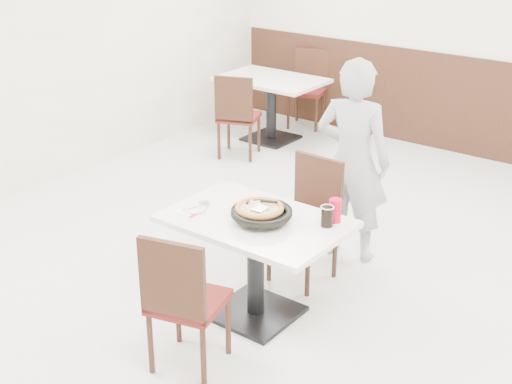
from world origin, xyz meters
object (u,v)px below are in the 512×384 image
Objects in this scene: side_plate at (194,209)px; bg_chair_left_far at (307,90)px; bg_chair_left_near at (239,115)px; chair_near at (189,298)px; red_cup at (335,211)px; bg_table_left at (271,109)px; pizza_pan at (262,216)px; chair_far at (303,223)px; pizza at (259,210)px; diner_person at (353,161)px; main_table at (256,268)px; cola_glass at (327,217)px.

bg_chair_left_far reaches higher than side_plate.
bg_chair_left_near is (-1.70, 2.63, -0.28)m from side_plate.
chair_near is 1.12m from red_cup.
chair_near reaches higher than bg_table_left.
pizza_pan is 3.90m from bg_table_left.
chair_near is 1.31m from chair_far.
pizza_pan is 0.50m from side_plate.
chair_far is 3.84m from bg_chair_left_far.
red_cup is at bearing 26.25° from side_plate.
bg_table_left is at bearing 104.38° from chair_near.
chair_far is 0.69m from pizza.
pizza is at bearing 143.11° from pizza_pan.
side_plate reaches higher than bg_table_left.
pizza_pan is 0.23× the size of diner_person.
pizza_pan is at bearing 70.60° from chair_near.
bg_chair_left_far is at bearing 67.72° from bg_chair_left_near.
diner_person reaches higher than pizza_pan.
bg_chair_left_near is 1.00× the size of bg_chair_left_far.
chair_near is at bearing -78.03° from bg_chair_left_near.
main_table is 1.26× the size of bg_chair_left_far.
bg_chair_left_far is at bearing -54.93° from chair_far.
red_cup is 0.17× the size of bg_chair_left_far.
bg_table_left is at bearing 68.86° from bg_chair_left_far.
chair_near is at bearing -113.97° from red_cup.
bg_chair_left_near is (0.04, -0.67, 0.10)m from bg_table_left.
diner_person is at bearing 112.49° from bg_chair_left_far.
bg_chair_left_far is at bearing 119.47° from pizza_pan.
side_plate is (-0.44, -0.16, -0.05)m from pizza.
diner_person is (0.06, 1.18, 0.45)m from main_table.
main_table is at bearing -55.53° from bg_table_left.
chair_far and bg_chair_left_near have the same top height.
side_plate is at bearing 96.28° from bg_chair_left_far.
diner_person is (-0.00, 1.19, 0.03)m from pizza_pan.
pizza is 0.17× the size of diner_person.
chair_near is 0.58× the size of diner_person.
pizza is at bearing -147.90° from red_cup.
bg_chair_left_near reaches higher than side_plate.
chair_near is 3.31× the size of pizza.
main_table is at bearing 94.24° from chair_far.
chair_near is (0.01, -0.69, 0.10)m from main_table.
chair_near is 2.53× the size of pizza_pan.
side_plate is (-0.40, -0.76, 0.28)m from chair_far.
red_cup is 4.39m from bg_chair_left_far.
diner_person is at bearing 88.00° from pizza.
bg_chair_left_far is (-2.18, 3.85, -0.32)m from pizza_pan.
chair_near reaches higher than side_plate.
chair_far is 2.53× the size of pizza_pan.
chair_far is 5.94× the size of red_cup.
cola_glass is (0.44, 0.19, 0.44)m from main_table.
chair_far is 0.79× the size of bg_table_left.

